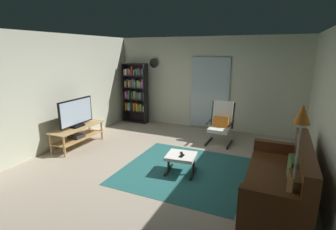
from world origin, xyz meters
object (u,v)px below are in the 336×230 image
Objects in this scene: bookshelf_near_tv at (136,92)px; tv_stand at (78,133)px; floor_lamp_by_sofa at (300,133)px; ottoman at (181,158)px; leather_sofa at (281,181)px; lounge_armchair at (221,122)px; television at (76,114)px; tv_remote at (182,154)px; wall_clock at (154,63)px; cell_phone at (182,156)px.

tv_stand is at bearing -93.51° from bookshelf_near_tv.
tv_stand is at bearing 164.95° from floor_lamp_by_sofa.
ottoman is (2.73, -0.27, -0.02)m from tv_stand.
leather_sofa is 3.47× the size of ottoman.
lounge_armchair reaches higher than ottoman.
television is 3.45m from lounge_armchair.
wall_clock reaches higher than tv_remote.
bookshelf_near_tv is 3.02m from lounge_armchair.
ottoman is 0.10m from cell_phone.
tv_remote is at bearing 81.53° from ottoman.
bookshelf_near_tv is 13.15× the size of cell_phone.
television is 4.71m from floor_lamp_by_sofa.
wall_clock is (-3.73, 3.10, 1.54)m from leather_sofa.
wall_clock reaches higher than tv_stand.
floor_lamp_by_sofa is at bearing -27.64° from ottoman.
television reaches higher than tv_remote.
cell_phone is at bearing -46.52° from bookshelf_near_tv.
leather_sofa is 5.09m from wall_clock.
television is at bearing 141.52° from tv_remote.
tv_remote is at bearing 151.51° from floor_lamp_by_sofa.
lounge_armchair is at bearing 28.13° from television.
wall_clock is (0.55, 0.21, 0.89)m from bookshelf_near_tv.
bookshelf_near_tv reaches higher than television.
tv_stand is 2.74m from ottoman.
lounge_armchair is at bearing 80.86° from ottoman.
ottoman is 0.08m from tv_remote.
wall_clock reaches higher than bookshelf_near_tv.
tv_remote is (-1.70, 0.23, 0.06)m from leather_sofa.
bookshelf_near_tv is 3.79m from ottoman.
tv_stand reaches higher than tv_remote.
leather_sofa is 1.25m from floor_lamp_by_sofa.
cell_phone is at bearing -97.87° from lounge_armchair.
bookshelf_near_tv reaches higher than lounge_armchair.
leather_sofa is 6.83× the size of wall_clock.
bookshelf_near_tv reaches higher than ottoman.
tv_remote is 0.10m from cell_phone.
leather_sofa is 2.53m from lounge_armchair.
television is 2.42m from bookshelf_near_tv.
tv_stand is 2.78m from cell_phone.
lounge_armchair is (3.03, 1.62, -0.27)m from television.
tv_stand is 4.79m from floor_lamp_by_sofa.
bookshelf_near_tv reaches higher than cell_phone.
cell_phone is at bearing -59.78° from ottoman.
tv_remote is 0.09× the size of floor_lamp_by_sofa.
cell_phone is (-1.67, 0.14, 0.05)m from leather_sofa.
television is at bearing -93.47° from bookshelf_near_tv.
floor_lamp_by_sofa is at bearing -45.19° from wall_clock.
leather_sofa reaches higher than tv_stand.
bookshelf_near_tv is 0.93× the size of leather_sofa.
cell_phone reaches higher than ottoman.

